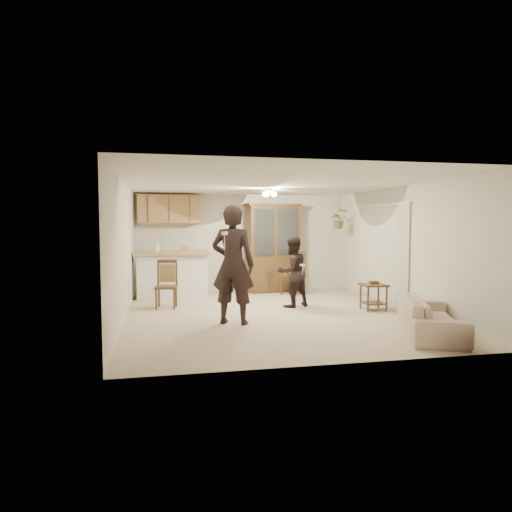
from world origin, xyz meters
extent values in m
plane|color=#BBAB8D|center=(0.00, 0.00, 0.00)|extent=(6.50, 6.50, 0.00)
cube|color=silver|center=(0.00, 0.00, 2.50)|extent=(5.50, 6.50, 0.02)
cube|color=beige|center=(0.00, 3.25, 1.25)|extent=(5.50, 0.02, 2.50)
cube|color=beige|center=(0.00, -3.25, 1.25)|extent=(5.50, 0.02, 2.50)
cube|color=beige|center=(-2.75, 0.00, 1.25)|extent=(0.02, 6.50, 2.50)
cube|color=beige|center=(2.75, 0.00, 1.25)|extent=(0.02, 6.50, 2.50)
cube|color=white|center=(-1.85, 2.35, 0.50)|extent=(1.60, 0.55, 1.00)
cube|color=tan|center=(-1.85, 2.35, 1.05)|extent=(1.75, 0.70, 0.08)
cube|color=#9B7944|center=(-1.90, 3.07, 2.10)|extent=(1.50, 0.34, 0.70)
imported|color=#335C24|center=(2.30, 2.40, 1.85)|extent=(0.43, 0.37, 0.48)
cylinder|color=#29241E|center=(2.30, 2.40, 2.17)|extent=(0.01, 0.01, 0.65)
imported|color=beige|center=(2.02, -2.12, 0.37)|extent=(1.40, 2.01, 0.73)
imported|color=black|center=(-0.89, -0.72, 0.90)|extent=(0.78, 0.67, 1.80)
imported|color=black|center=(0.57, 0.65, 0.68)|extent=(0.80, 0.71, 1.35)
cube|color=#362413|center=(0.70, 2.86, 0.44)|extent=(1.37, 0.69, 0.88)
cube|color=#362413|center=(0.70, 2.86, 1.53)|extent=(1.36, 0.63, 1.31)
cube|color=#ACB8BC|center=(0.70, 2.86, 1.53)|extent=(1.13, 0.17, 1.15)
cube|color=#362413|center=(0.70, 2.86, 2.21)|extent=(1.48, 0.73, 0.07)
cube|color=#362413|center=(2.07, -0.05, 0.51)|extent=(0.51, 0.51, 0.04)
cube|color=#362413|center=(2.07, -0.05, 0.14)|extent=(0.42, 0.42, 0.03)
cube|color=#362413|center=(2.07, -0.05, 0.56)|extent=(0.18, 0.12, 0.06)
cube|color=#362413|center=(-2.01, 1.04, 0.44)|extent=(0.50, 0.50, 0.05)
cube|color=olive|center=(-2.01, 1.04, 0.70)|extent=(0.33, 0.08, 0.38)
cube|color=#362413|center=(-2.01, 1.04, 0.95)|extent=(0.40, 0.10, 0.08)
cube|color=#362413|center=(0.57, 2.84, 0.52)|extent=(0.73, 0.73, 0.06)
cube|color=olive|center=(0.57, 2.84, 0.83)|extent=(0.29, 0.32, 0.45)
cube|color=#362413|center=(0.57, 2.84, 1.12)|extent=(0.35, 0.38, 0.09)
cube|color=#362413|center=(1.05, 2.24, 0.48)|extent=(0.64, 0.64, 0.05)
cube|color=olive|center=(1.05, 2.24, 0.77)|extent=(0.33, 0.20, 0.42)
cube|color=#362413|center=(1.05, 2.24, 1.04)|extent=(0.41, 0.24, 0.08)
cube|color=white|center=(-1.09, -1.16, 1.58)|extent=(0.12, 0.19, 0.06)
cube|color=white|center=(0.69, 0.33, 0.91)|extent=(0.08, 0.13, 0.04)
camera|label=1|loc=(-2.10, -8.46, 1.73)|focal=32.00mm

